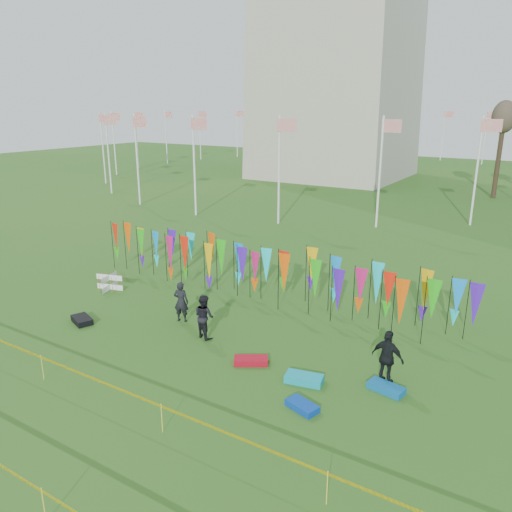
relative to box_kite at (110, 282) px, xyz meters
The scene contains 13 objects.
ground 7.86m from the box_kite, 31.55° to the right, with size 160.00×160.00×0.00m, color #245517.
flagpole_ring 44.64m from the box_kite, 99.46° to the left, with size 57.40×56.16×8.00m.
banner_row 7.67m from the box_kite, 23.11° to the left, with size 18.64×0.64×2.51m.
caution_tape_near 9.55m from the box_kite, 47.34° to the right, with size 26.00×0.02×0.90m.
box_kite is the anchor object (origin of this frame).
person_left 5.50m from the box_kite, 10.34° to the right, with size 0.63×0.46×1.73m, color black.
person_mid 7.35m from the box_kite, 13.31° to the right, with size 0.85×0.52×1.74m, color black.
person_right 14.27m from the box_kite, ahead, with size 1.09×0.62×1.85m, color black.
kite_bag_turquoise 12.20m from the box_kite, 12.34° to the right, with size 1.22×0.61×0.24m, color #0CA0B9.
kite_bag_blue 13.18m from the box_kite, 17.65° to the right, with size 0.99×0.52×0.21m, color #0A3CA8.
kite_bag_red 10.10m from the box_kite, 14.28° to the right, with size 1.18×0.54×0.22m, color #AF0B1D.
kite_bag_black 3.88m from the box_kite, 59.24° to the right, with size 1.06×0.61×0.24m, color black.
kite_bag_teal 14.47m from the box_kite, ahead, with size 1.13×0.54×0.22m, color #0B5FA5.
Camera 1 is at (11.53, -11.55, 8.67)m, focal length 35.00 mm.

